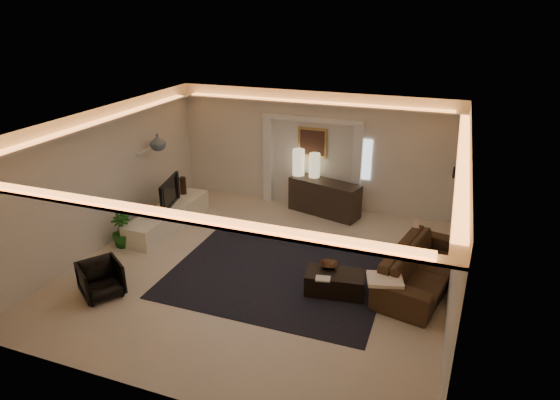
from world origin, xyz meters
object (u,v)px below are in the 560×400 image
(sofa, at_px, (422,267))
(coffee_table, at_px, (335,283))
(armchair, at_px, (101,279))
(console, at_px, (324,198))

(sofa, height_order, coffee_table, sofa)
(coffee_table, relative_size, armchair, 1.49)
(console, relative_size, armchair, 2.53)
(console, relative_size, sofa, 0.69)
(sofa, relative_size, coffee_table, 2.47)
(console, height_order, sofa, console)
(console, distance_m, armchair, 5.57)
(console, height_order, coffee_table, console)
(coffee_table, bearing_deg, console, 100.92)
(console, bearing_deg, sofa, -29.50)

